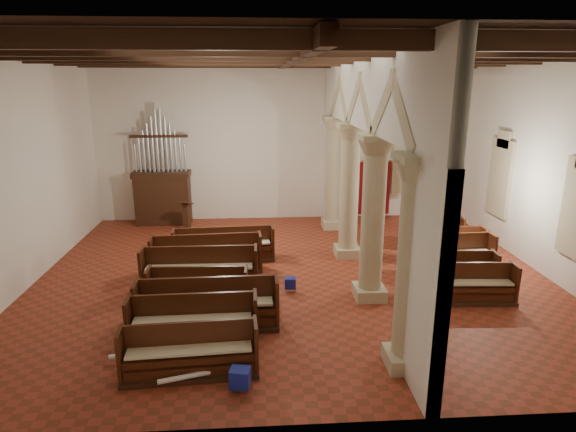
# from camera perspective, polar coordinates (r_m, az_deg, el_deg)

# --- Properties ---
(floor) EXTENTS (14.00, 14.00, 0.00)m
(floor) POSITION_cam_1_polar(r_m,az_deg,el_deg) (13.50, 0.60, -7.13)
(floor) COLOR maroon
(floor) RESTS_ON ground
(ceiling) EXTENTS (14.00, 14.00, 0.00)m
(ceiling) POSITION_cam_1_polar(r_m,az_deg,el_deg) (12.46, 0.69, 19.21)
(ceiling) COLOR black
(ceiling) RESTS_ON wall_back
(wall_back) EXTENTS (14.00, 0.02, 6.00)m
(wall_back) POSITION_cam_1_polar(r_m,az_deg,el_deg) (18.56, -0.80, 8.79)
(wall_back) COLOR white
(wall_back) RESTS_ON floor
(wall_front) EXTENTS (14.00, 0.02, 6.00)m
(wall_front) POSITION_cam_1_polar(r_m,az_deg,el_deg) (6.85, 4.51, -3.45)
(wall_front) COLOR white
(wall_front) RESTS_ON floor
(wall_left) EXTENTS (0.02, 12.00, 6.00)m
(wall_left) POSITION_cam_1_polar(r_m,az_deg,el_deg) (13.97, -29.42, 4.46)
(wall_left) COLOR white
(wall_left) RESTS_ON floor
(wall_right) EXTENTS (0.02, 12.00, 6.00)m
(wall_right) POSITION_cam_1_polar(r_m,az_deg,el_deg) (14.91, 28.68, 5.15)
(wall_right) COLOR white
(wall_right) RESTS_ON floor
(ceiling_beams) EXTENTS (13.80, 11.80, 0.30)m
(ceiling_beams) POSITION_cam_1_polar(r_m,az_deg,el_deg) (12.45, 0.68, 18.38)
(ceiling_beams) COLOR #371E11
(ceiling_beams) RESTS_ON wall_back
(arcade) EXTENTS (0.90, 11.90, 6.00)m
(arcade) POSITION_cam_1_polar(r_m,az_deg,el_deg) (12.82, 8.78, 8.01)
(arcade) COLOR #BCB18C
(arcade) RESTS_ON floor
(window_right_b) EXTENTS (0.03, 1.00, 2.20)m
(window_right_b) POSITION_cam_1_polar(r_m,az_deg,el_deg) (17.16, 23.93, 4.16)
(window_right_b) COLOR #33745D
(window_right_b) RESTS_ON wall_right
(window_back) EXTENTS (1.00, 0.03, 2.20)m
(window_back) POSITION_cam_1_polar(r_m,az_deg,el_deg) (19.56, 14.09, 6.31)
(window_back) COLOR #33745D
(window_back) RESTS_ON wall_back
(pipe_organ) EXTENTS (2.10, 0.85, 4.40)m
(pipe_organ) POSITION_cam_1_polar(r_m,az_deg,el_deg) (18.65, -14.66, 3.23)
(pipe_organ) COLOR #371E11
(pipe_organ) RESTS_ON floor
(lectern) EXTENTS (0.58, 0.61, 1.20)m
(lectern) POSITION_cam_1_polar(r_m,az_deg,el_deg) (17.53, -11.92, -0.33)
(lectern) COLOR #342510
(lectern) RESTS_ON floor
(dossal_curtain) EXTENTS (1.80, 0.07, 2.17)m
(dossal_curtain) POSITION_cam_1_polar(r_m,az_deg,el_deg) (19.29, 9.69, 3.30)
(dossal_curtain) COLOR maroon
(dossal_curtain) RESTS_ON floor
(processional_banner) EXTENTS (0.58, 0.74, 2.54)m
(processional_banner) POSITION_cam_1_polar(r_m,az_deg,el_deg) (17.60, 15.26, 0.61)
(processional_banner) COLOR #371E11
(processional_banner) RESTS_ON floor
(hymnal_box_a) EXTENTS (0.39, 0.34, 0.34)m
(hymnal_box_a) POSITION_cam_1_polar(r_m,az_deg,el_deg) (8.85, -5.70, -18.54)
(hymnal_box_a) COLOR navy
(hymnal_box_a) RESTS_ON floor
(hymnal_box_b) EXTENTS (0.30, 0.25, 0.28)m
(hymnal_box_b) POSITION_cam_1_polar(r_m,az_deg,el_deg) (11.02, -1.96, -11.29)
(hymnal_box_b) COLOR navy
(hymnal_box_b) RESTS_ON floor
(hymnal_box_c) EXTENTS (0.29, 0.23, 0.28)m
(hymnal_box_c) POSITION_cam_1_polar(r_m,az_deg,el_deg) (12.46, 0.26, -7.95)
(hymnal_box_c) COLOR #151697
(hymnal_box_c) RESTS_ON floor
(tube_heater_a) EXTENTS (0.92, 0.34, 0.09)m
(tube_heater_a) POSITION_cam_1_polar(r_m,az_deg,el_deg) (9.22, -12.20, -18.15)
(tube_heater_a) COLOR white
(tube_heater_a) RESTS_ON floor
(tube_heater_b) EXTENTS (1.04, 0.40, 0.10)m
(tube_heater_b) POSITION_cam_1_polar(r_m,az_deg,el_deg) (10.14, -17.44, -15.18)
(tube_heater_b) COLOR white
(tube_heater_b) RESTS_ON floor
(nave_pew_0) EXTENTS (2.52, 0.82, 0.99)m
(nave_pew_0) POSITION_cam_1_polar(r_m,az_deg,el_deg) (9.37, -11.50, -16.25)
(nave_pew_0) COLOR #371E11
(nave_pew_0) RESTS_ON floor
(nave_pew_1) EXTENTS (2.65, 0.76, 1.03)m
(nave_pew_1) POSITION_cam_1_polar(r_m,az_deg,el_deg) (10.35, -11.13, -12.86)
(nave_pew_1) COLOR #371E11
(nave_pew_1) RESTS_ON floor
(nave_pew_2) EXTENTS (3.10, 0.81, 1.12)m
(nave_pew_2) POSITION_cam_1_polar(r_m,az_deg,el_deg) (10.85, -9.45, -11.19)
(nave_pew_2) COLOR #371E11
(nave_pew_2) RESTS_ON floor
(nave_pew_3) EXTENTS (2.41, 0.73, 0.95)m
(nave_pew_3) POSITION_cam_1_polar(r_m,az_deg,el_deg) (11.90, -10.59, -9.03)
(nave_pew_3) COLOR #371E11
(nave_pew_3) RESTS_ON floor
(nave_pew_4) EXTENTS (3.01, 0.75, 1.09)m
(nave_pew_4) POSITION_cam_1_polar(r_m,az_deg,el_deg) (12.87, -10.38, -6.85)
(nave_pew_4) COLOR #371E11
(nave_pew_4) RESTS_ON floor
(nave_pew_5) EXTENTS (3.14, 0.91, 1.07)m
(nave_pew_5) POSITION_cam_1_polar(r_m,az_deg,el_deg) (13.87, -9.59, -5.16)
(nave_pew_5) COLOR #371E11
(nave_pew_5) RESTS_ON floor
(nave_pew_6) EXTENTS (3.04, 0.84, 1.02)m
(nave_pew_6) POSITION_cam_1_polar(r_m,az_deg,el_deg) (14.64, -7.57, -4.01)
(nave_pew_6) COLOR #371E11
(nave_pew_6) RESTS_ON floor
(aisle_pew_0) EXTENTS (2.02, 0.76, 0.97)m
(aisle_pew_0) POSITION_cam_1_polar(r_m,az_deg,el_deg) (12.75, 21.16, -8.10)
(aisle_pew_0) COLOR #371E11
(aisle_pew_0) RESTS_ON floor
(aisle_pew_1) EXTENTS (1.77, 0.77, 0.98)m
(aisle_pew_1) POSITION_cam_1_polar(r_m,az_deg,el_deg) (13.44, 19.89, -6.70)
(aisle_pew_1) COLOR #371E11
(aisle_pew_1) RESTS_ON floor
(aisle_pew_2) EXTENTS (1.95, 0.81, 1.09)m
(aisle_pew_2) POSITION_cam_1_polar(r_m,az_deg,el_deg) (14.53, 19.53, -4.83)
(aisle_pew_2) COLOR #371E11
(aisle_pew_2) RESTS_ON floor
(aisle_pew_3) EXTENTS (1.94, 0.71, 1.03)m
(aisle_pew_3) POSITION_cam_1_polar(r_m,az_deg,el_deg) (15.31, 18.82, -3.81)
(aisle_pew_3) COLOR #371E11
(aisle_pew_3) RESTS_ON floor
(aisle_pew_4) EXTENTS (1.87, 0.72, 1.04)m
(aisle_pew_4) POSITION_cam_1_polar(r_m,az_deg,el_deg) (16.20, 16.76, -2.54)
(aisle_pew_4) COLOR #371E11
(aisle_pew_4) RESTS_ON floor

